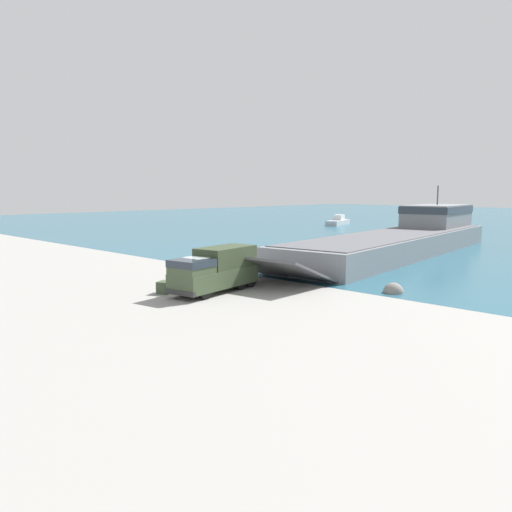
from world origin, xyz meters
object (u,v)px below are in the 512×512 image
Objects in this scene: military_truck at (215,269)px; soldier_on_ramp at (196,272)px; moored_boat_a at (338,221)px; landing_craft at (406,236)px; cargo_crate at (165,287)px.

soldier_on_ramp is (-2.41, 0.30, -0.52)m from military_truck.
moored_boat_a is at bearing -53.65° from soldier_on_ramp.
moored_boat_a is (-29.28, 60.33, -0.36)m from soldier_on_ramp.
military_truck is at bearing 101.60° from moored_boat_a.
soldier_on_ramp is at bearing -98.01° from landing_craft.
cargo_crate is (-0.75, -32.09, -1.35)m from landing_craft.
moored_boat_a is at bearing 115.10° from cargo_crate.
cargo_crate is at bearing 99.11° from moored_boat_a.
military_truck is 4.11× the size of soldier_on_ramp.
landing_craft is 45.63× the size of cargo_crate.
soldier_on_ramp is 3.01m from cargo_crate.
military_truck is 2.48m from soldier_on_ramp.
cargo_crate is (0.34, -2.93, -0.61)m from soldier_on_ramp.
soldier_on_ramp reaches higher than cargo_crate.
military_truck is at bearing -176.73° from soldier_on_ramp.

